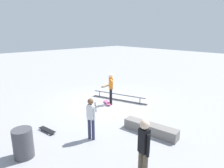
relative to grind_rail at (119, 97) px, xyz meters
name	(u,v)px	position (x,y,z in m)	size (l,w,h in m)	color
ground_plane	(107,103)	(0.14, 0.72, -0.15)	(60.00, 60.00, 0.00)	#9E9EA3
grind_rail	(119,97)	(0.00, 0.00, 0.00)	(3.12, 1.29, 0.35)	black
skate_ledge	(150,129)	(-3.40, 1.73, 0.03)	(2.04, 0.41, 0.36)	gray
skater_main	(111,87)	(-0.16, 0.73, 0.79)	(1.10, 0.82, 1.62)	black
skateboard_main	(107,102)	(0.00, 0.85, -0.08)	(0.80, 0.55, 0.09)	#E05993
bystander_white_shirt	(91,117)	(-2.25, 3.57, 0.69)	(0.33, 0.24, 1.49)	#2D3351
bystander_black_shirt	(144,148)	(-4.77, 3.90, 0.80)	(0.39, 0.24, 1.69)	brown
loose_skateboard_natural	(106,85)	(2.61, -1.38, -0.08)	(0.35, 0.82, 0.09)	tan
loose_skateboard_black	(47,130)	(-0.71, 4.47, -0.08)	(0.82, 0.36, 0.09)	black
trash_bin	(23,143)	(-1.70, 5.66, 0.30)	(0.58, 0.58, 0.89)	#47474C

